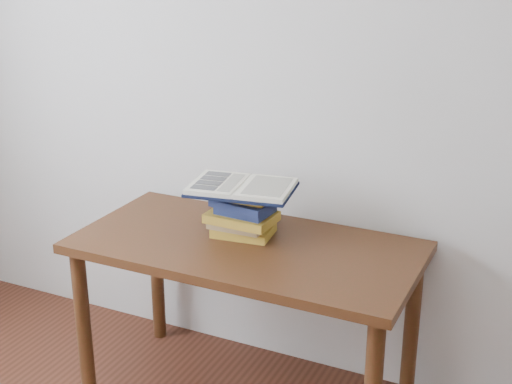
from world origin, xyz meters
The scene contains 3 objects.
desk centered at (0.09, 1.38, 0.60)m, with size 1.31×0.65×0.70m.
book_stack centered at (0.04, 1.44, 0.79)m, with size 0.27×0.20×0.18m.
open_book centered at (0.04, 1.44, 0.90)m, with size 0.43×0.33×0.03m.
Camera 1 is at (1.18, -0.84, 1.80)m, focal length 50.00 mm.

